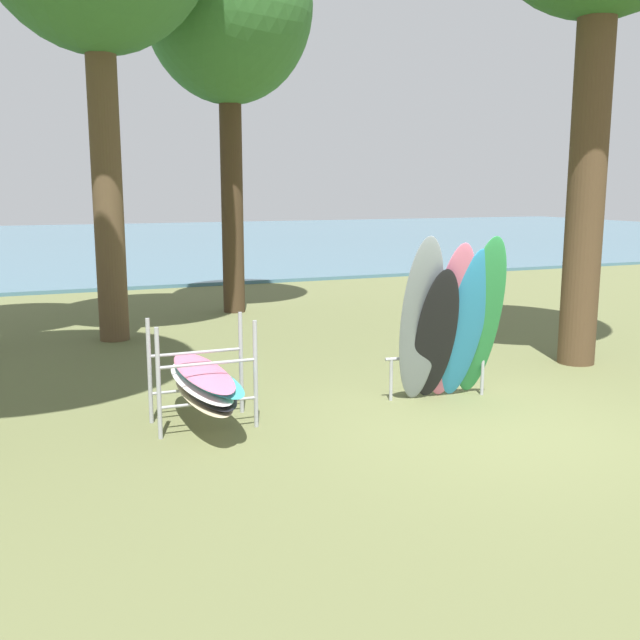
{
  "coord_description": "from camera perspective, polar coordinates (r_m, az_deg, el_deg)",
  "views": [
    {
      "loc": [
        -4.81,
        -6.89,
        2.72
      ],
      "look_at": [
        -1.44,
        1.43,
        1.1
      ],
      "focal_mm": 41.16,
      "sensor_mm": 36.0,
      "label": 1
    }
  ],
  "objects": [
    {
      "name": "ground_plane",
      "position": [
        8.83,
        12.38,
        -7.96
      ],
      "size": [
        80.0,
        80.0,
        0.0
      ],
      "primitive_type": "plane",
      "color": "#60663D"
    },
    {
      "name": "lake_water",
      "position": [
        38.45,
        -14.87,
        5.93
      ],
      "size": [
        80.0,
        36.0,
        0.1
      ],
      "primitive_type": "cube",
      "color": "#477084",
      "rests_on": "ground"
    },
    {
      "name": "tree_far_right_back",
      "position": [
        16.62,
        -7.16,
        22.94
      ],
      "size": [
        3.53,
        3.53,
        8.52
      ],
      "color": "#42301E",
      "rests_on": "ground"
    },
    {
      "name": "leaning_board_pile",
      "position": [
        9.36,
        10.17,
        -0.4
      ],
      "size": [
        1.54,
        1.07,
        2.18
      ],
      "color": "gray",
      "rests_on": "ground"
    },
    {
      "name": "board_storage_rack",
      "position": [
        8.59,
        -9.05,
        -4.72
      ],
      "size": [
        1.15,
        2.13,
        1.25
      ],
      "color": "#9EA0A5",
      "rests_on": "ground"
    }
  ]
}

